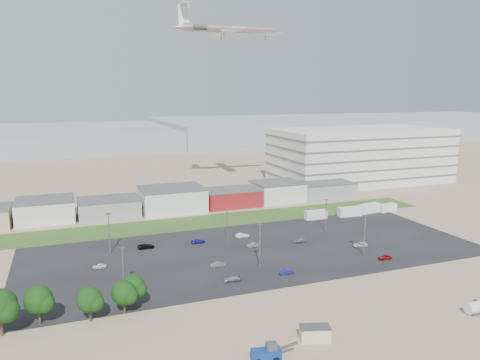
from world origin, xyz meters
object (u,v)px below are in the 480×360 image
parked_car_2 (385,257)px  parked_car_11 (242,235)px  box_trailer_a (316,215)px  parked_car_13 (286,272)px  telehandler (266,353)px  airliner (230,29)px  parked_car_4 (218,264)px  parked_car_12 (299,241)px  parked_car_5 (99,266)px  storage_tank_nw (477,307)px  parked_car_6 (198,241)px  portable_shed (315,334)px  parked_car_7 (253,245)px  parked_car_9 (146,246)px  tree_far_left (0,310)px  parked_car_0 (360,245)px  parked_car_3 (232,279)px

parked_car_2 → parked_car_11: (-27.08, 29.99, 0.05)m
box_trailer_a → parked_car_13: box_trailer_a is taller
telehandler → airliner: size_ratio=0.16×
parked_car_4 → parked_car_12: 28.70m
parked_car_5 → parked_car_11: parked_car_11 is taller
storage_tank_nw → parked_car_6: 70.92m
telehandler → parked_car_2: size_ratio=2.14×
portable_shed → airliner: size_ratio=0.11×
parked_car_12 → parked_car_13: 23.85m
parked_car_7 → parked_car_12: (13.51, -1.13, -0.03)m
parked_car_4 → parked_car_9: bearing=-140.6°
tree_far_left → parked_car_6: tree_far_left is taller
airliner → parked_car_11: 90.82m
tree_far_left → airliner: airliner is taller
parked_car_0 → parked_car_4: (-41.14, -0.44, 0.00)m
parked_car_12 → parked_car_13: (-13.72, -19.51, -0.01)m
parked_car_7 → parked_car_9: size_ratio=0.79×
parked_car_6 → parked_car_9: (-14.38, 0.66, 0.05)m
telehandler → parked_car_2: bearing=44.8°
parked_car_13 → parked_car_12: bearing=146.1°
parked_car_9 → parked_car_13: size_ratio=1.34×
airliner → portable_shed: bearing=-98.8°
tree_far_left → airliner: (77.03, 97.77, 61.47)m
parked_car_7 → parked_car_4: bearing=-56.6°
parked_car_2 → storage_tank_nw: bearing=1.0°
parked_car_4 → parked_car_7: 17.19m
storage_tank_nw → airliner: 137.17m
parked_car_5 → airliner: bearing=144.4°
box_trailer_a → parked_car_7: (-30.49, -19.46, -0.84)m
parked_car_0 → parked_car_13: parked_car_0 is taller
parked_car_7 → parked_car_13: (-0.21, -20.64, -0.03)m
parked_car_12 → parked_car_13: parked_car_12 is taller
parked_car_5 → parked_car_11: bearing=108.8°
portable_shed → parked_car_9: size_ratio=1.14×
airliner → parked_car_13: bearing=-97.4°
box_trailer_a → parked_car_11: size_ratio=1.94×
parked_car_2 → parked_car_13: 27.62m
portable_shed → tree_far_left: size_ratio=0.54×
parked_car_2 → parked_car_5: parked_car_2 is taller
parked_car_5 → parked_car_13: bearing=68.7°
airliner → parked_car_6: (-31.48, -60.72, -65.71)m
storage_tank_nw → tree_far_left: 86.65m
box_trailer_a → parked_car_5: size_ratio=2.33×
parked_car_4 → parked_car_6: bearing=-177.2°
tree_far_left → parked_car_11: 70.14m
storage_tank_nw → parked_car_3: storage_tank_nw is taller
parked_car_7 → parked_car_9: parked_car_9 is taller
parked_car_9 → parked_car_13: parked_car_9 is taller
parked_car_0 → parked_car_12: parked_car_0 is taller
telehandler → parked_car_9: (-8.26, 61.26, -0.93)m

